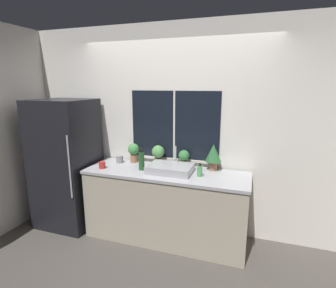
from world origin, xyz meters
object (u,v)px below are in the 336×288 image
(mug_grey, at_px, (120,159))
(mug_red, at_px, (102,165))
(potted_plant_far_left, at_px, (134,151))
(potted_plant_far_right, at_px, (213,154))
(refrigerator, at_px, (67,163))
(soap_bottle, at_px, (200,171))
(sink, at_px, (170,168))
(potted_plant_center_left, at_px, (158,153))
(bottle_tall, at_px, (141,161))
(potted_plant_center_right, at_px, (184,158))

(mug_grey, height_order, mug_red, mug_grey)
(potted_plant_far_left, relative_size, potted_plant_far_right, 0.79)
(refrigerator, relative_size, potted_plant_far_right, 5.27)
(potted_plant_far_left, bearing_deg, soap_bottle, -15.91)
(refrigerator, bearing_deg, sink, 2.05)
(potted_plant_far_left, xyz_separation_m, potted_plant_center_left, (0.36, 0.00, 0.00))
(potted_plant_far_right, bearing_deg, potted_plant_center_left, 180.00)
(potted_plant_center_left, height_order, bottle_tall, bottle_tall)
(potted_plant_center_left, xyz_separation_m, bottle_tall, (-0.12, -0.27, -0.04))
(refrigerator, bearing_deg, potted_plant_far_left, 18.10)
(potted_plant_center_right, relative_size, bottle_tall, 0.78)
(potted_plant_far_left, xyz_separation_m, mug_red, (-0.26, -0.38, -0.11))
(bottle_tall, bearing_deg, soap_bottle, -0.50)
(potted_plant_center_left, height_order, mug_grey, potted_plant_center_left)
(bottle_tall, bearing_deg, potted_plant_far_right, 17.82)
(mug_grey, bearing_deg, potted_plant_far_left, 26.83)
(mug_red, bearing_deg, bottle_tall, 11.66)
(sink, height_order, potted_plant_far_left, sink)
(soap_bottle, bearing_deg, mug_grey, 170.53)
(potted_plant_center_right, xyz_separation_m, soap_bottle, (0.27, -0.28, -0.06))
(refrigerator, height_order, soap_bottle, refrigerator)
(potted_plant_far_right, bearing_deg, refrigerator, -171.63)
(refrigerator, bearing_deg, potted_plant_center_right, 10.28)
(bottle_tall, bearing_deg, mug_grey, 155.67)
(soap_bottle, distance_m, mug_red, 1.25)
(potted_plant_center_left, bearing_deg, soap_bottle, -24.18)
(potted_plant_center_left, distance_m, mug_grey, 0.55)
(bottle_tall, bearing_deg, sink, 5.51)
(sink, distance_m, potted_plant_center_left, 0.36)
(potted_plant_center_left, height_order, mug_red, potted_plant_center_left)
(refrigerator, height_order, potted_plant_far_left, refrigerator)
(sink, bearing_deg, refrigerator, -177.95)
(potted_plant_far_left, distance_m, bottle_tall, 0.36)
(potted_plant_far_right, bearing_deg, mug_grey, -176.04)
(potted_plant_far_left, height_order, mug_red, potted_plant_far_left)
(mug_grey, distance_m, mug_red, 0.30)
(potted_plant_far_left, xyz_separation_m, bottle_tall, (0.24, -0.27, -0.04))
(potted_plant_center_left, bearing_deg, potted_plant_far_right, 0.00)
(potted_plant_far_right, xyz_separation_m, soap_bottle, (-0.11, -0.28, -0.14))
(potted_plant_far_left, bearing_deg, potted_plant_far_right, 0.00)
(soap_bottle, bearing_deg, potted_plant_center_left, 155.82)
(refrigerator, relative_size, potted_plant_far_left, 6.69)
(potted_plant_center_left, relative_size, mug_red, 3.10)
(soap_bottle, bearing_deg, potted_plant_far_right, 69.00)
(refrigerator, xyz_separation_m, sink, (1.49, 0.05, 0.07))
(sink, xyz_separation_m, potted_plant_center_right, (0.11, 0.24, 0.08))
(refrigerator, height_order, mug_red, refrigerator)
(bottle_tall, bearing_deg, refrigerator, -179.08)
(refrigerator, relative_size, soap_bottle, 10.90)
(potted_plant_center_right, height_order, bottle_tall, bottle_tall)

